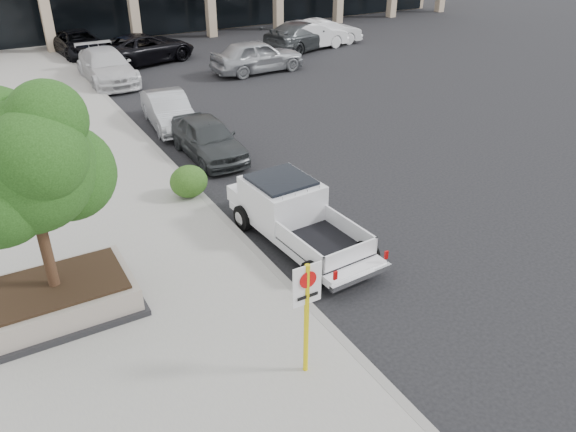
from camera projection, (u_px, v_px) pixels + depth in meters
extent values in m
plane|color=black|center=(352.00, 276.00, 13.09)|extent=(120.00, 120.00, 0.00)
cube|color=gray|center=(58.00, 221.00, 15.21)|extent=(8.00, 52.00, 0.15)
cube|color=gray|center=(195.00, 189.00, 16.93)|extent=(0.20, 52.00, 0.15)
cube|color=black|center=(199.00, 1.00, 37.57)|extent=(39.20, 0.08, 3.90)
cube|color=black|center=(61.00, 308.00, 11.72)|extent=(3.20, 2.20, 0.12)
cube|color=gray|center=(58.00, 296.00, 11.57)|extent=(3.00, 2.00, 0.50)
cube|color=black|center=(55.00, 285.00, 11.43)|extent=(2.70, 1.70, 0.06)
cylinder|color=#332313|center=(43.00, 238.00, 10.88)|extent=(0.22, 0.22, 2.20)
sphere|color=#1A390F|center=(26.00, 167.00, 10.16)|extent=(2.50, 2.50, 2.50)
sphere|color=#1A390F|center=(67.00, 173.00, 10.88)|extent=(1.90, 1.90, 1.90)
cylinder|color=yellow|center=(306.00, 320.00, 9.70)|extent=(0.09, 0.09, 2.30)
cube|color=white|center=(307.00, 285.00, 9.33)|extent=(0.55, 0.03, 0.78)
cylinder|color=red|center=(308.00, 280.00, 9.25)|extent=(0.32, 0.01, 0.32)
ellipsoid|color=#204714|center=(189.00, 181.00, 16.16)|extent=(1.10, 0.99, 0.93)
imported|color=#313436|center=(208.00, 138.00, 19.00)|extent=(1.62, 4.00, 1.36)
imported|color=#A1A4A9|center=(168.00, 110.00, 21.62)|extent=(1.79, 4.15, 1.33)
imported|color=silver|center=(107.00, 66.00, 27.13)|extent=(2.18, 5.30, 1.54)
imported|color=black|center=(80.00, 44.00, 31.88)|extent=(2.78, 5.27, 1.41)
imported|color=#9DA0A5|center=(257.00, 56.00, 28.76)|extent=(4.92, 2.11, 1.65)
imported|color=white|center=(310.00, 36.00, 33.49)|extent=(4.89, 2.14, 1.56)
imported|color=#323537|center=(303.00, 36.00, 33.34)|extent=(6.04, 3.95, 1.63)
imported|color=black|center=(144.00, 48.00, 30.46)|extent=(6.17, 4.08, 1.58)
imported|color=#A1A5A9|center=(302.00, 30.00, 35.11)|extent=(4.59, 2.59, 1.47)
imported|color=silver|center=(325.00, 32.00, 34.53)|extent=(4.68, 1.79, 1.52)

